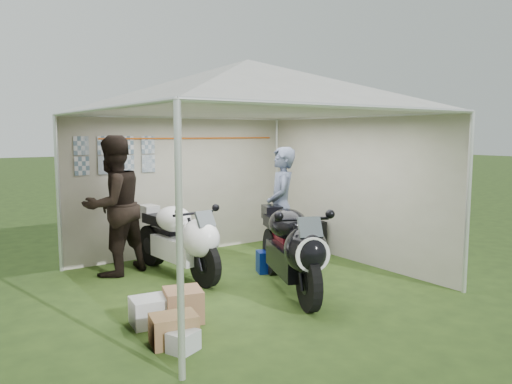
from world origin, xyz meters
The scene contains 12 objects.
ground centered at (0.00, 0.00, 0.00)m, with size 80.00×80.00×0.00m, color #283D17.
canopy_tent centered at (0.00, 0.03, 2.58)m, with size 5.66×5.66×3.00m.
motorcycle_white centered at (-0.68, 0.71, 0.57)m, with size 0.58×2.09×1.03m.
motorcycle_black centered at (0.16, -0.77, 0.61)m, with size 1.10×2.12×1.10m.
paddock_stand centered at (0.53, 0.18, 0.16)m, with size 0.42×0.26×0.32m, color #0C2BBE.
person_dark_jacket centered at (-1.40, 1.38, 1.00)m, with size 0.97×0.76×2.01m, color black.
person_blue_jacket centered at (0.81, 0.31, 0.92)m, with size 0.67×0.44×1.83m, color slate.
equipment_box centered at (1.69, 0.76, 0.28)m, with size 0.56×0.44×0.56m, color black.
crate_0 centered at (-1.72, -0.73, 0.15)m, with size 0.44×0.34×0.29m, color silver.
crate_1 centered at (-1.40, -0.83, 0.18)m, with size 0.39×0.39×0.35m, color #8E6446.
crate_2 centered at (-1.75, -1.52, 0.10)m, with size 0.26×0.22×0.19m, color #B4B9BC.
crate_3 centered at (-1.75, -1.32, 0.15)m, with size 0.44×0.31×0.29m, color olive.
Camera 1 is at (-3.74, -5.59, 2.04)m, focal length 35.00 mm.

